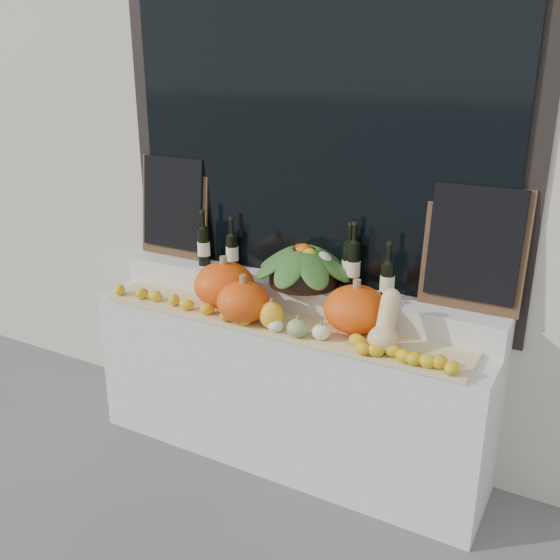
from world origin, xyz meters
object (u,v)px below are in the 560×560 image
at_px(pumpkin_left, 224,285).
at_px(produce_bowl, 304,264).
at_px(butternut_squash, 385,325).
at_px(pumpkin_right, 356,309).
at_px(wine_bottle_tall, 349,265).

bearing_deg(pumpkin_left, produce_bowl, 28.87).
bearing_deg(butternut_squash, pumpkin_left, 175.02).
xyz_separation_m(pumpkin_left, pumpkin_right, (0.77, 0.04, -0.01)).
xyz_separation_m(pumpkin_left, wine_bottle_tall, (0.63, 0.28, 0.14)).
relative_size(butternut_squash, wine_bottle_tall, 0.79).
distance_m(pumpkin_right, produce_bowl, 0.44).
xyz_separation_m(pumpkin_right, produce_bowl, (-0.39, 0.17, 0.13)).
bearing_deg(pumpkin_right, wine_bottle_tall, 120.98).
bearing_deg(pumpkin_right, pumpkin_left, -176.82).
distance_m(pumpkin_left, butternut_squash, 0.98).
bearing_deg(produce_bowl, pumpkin_right, -24.02).
bearing_deg(wine_bottle_tall, produce_bowl, -163.81).
bearing_deg(pumpkin_left, wine_bottle_tall, 24.31).
height_order(pumpkin_left, produce_bowl, produce_bowl).
bearing_deg(butternut_squash, wine_bottle_tall, 133.47).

